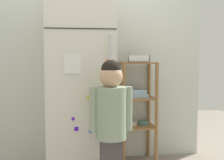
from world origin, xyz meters
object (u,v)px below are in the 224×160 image
at_px(refrigerator, 81,80).
at_px(pantry_shelf_unit, 137,103).
at_px(child_standing, 111,113).
at_px(fruit_bin, 138,59).

xyz_separation_m(refrigerator, pantry_shelf_unit, (0.60, 0.12, -0.27)).
height_order(refrigerator, pantry_shelf_unit, refrigerator).
xyz_separation_m(child_standing, fruit_bin, (0.37, 0.62, 0.45)).
height_order(pantry_shelf_unit, fruit_bin, fruit_bin).
bearing_deg(child_standing, pantry_shelf_unit, 60.11).
bearing_deg(pantry_shelf_unit, refrigerator, -168.91).
relative_size(refrigerator, fruit_bin, 8.00).
xyz_separation_m(pantry_shelf_unit, fruit_bin, (0.01, -0.01, 0.47)).
bearing_deg(child_standing, refrigerator, 114.73).
distance_m(refrigerator, pantry_shelf_unit, 0.67).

